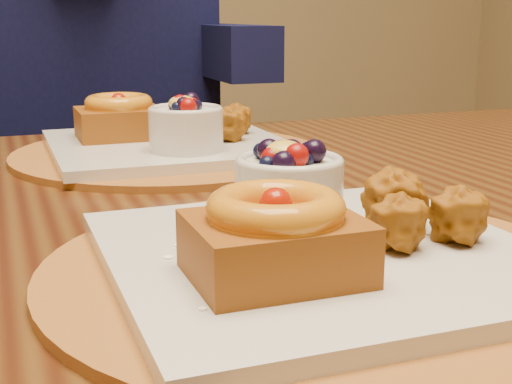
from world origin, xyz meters
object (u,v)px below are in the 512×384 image
Objects in this scene: place_setting_near at (316,243)px; place_setting_far at (167,139)px; dining_table at (223,274)px; chair_far at (37,245)px.

place_setting_near is 0.43m from place_setting_far.
chair_far is (-0.14, 0.71, -0.17)m from dining_table.
chair_far is (-0.14, 0.50, -0.27)m from place_setting_far.
place_setting_near is 0.98m from chair_far.
place_setting_far is 0.42× the size of chair_far.
dining_table is 4.21× the size of place_setting_near.
dining_table is 0.24m from place_setting_far.
place_setting_near reaches higher than dining_table.
place_setting_far is at bearing -54.33° from chair_far.
place_setting_near is at bearing -61.59° from chair_far.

